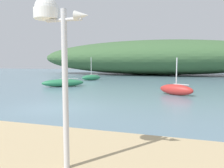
% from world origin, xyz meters
% --- Properties ---
extents(ground_plane, '(120.00, 120.00, 0.00)m').
position_xyz_m(ground_plane, '(0.00, 0.00, 0.00)').
color(ground_plane, slate).
extents(distant_hill, '(46.24, 14.86, 6.59)m').
position_xyz_m(distant_hill, '(1.33, 33.09, 3.30)').
color(distant_hill, '#3D6038').
rests_on(distant_hill, ground).
extents(mast_structure, '(1.16, 0.51, 3.51)m').
position_xyz_m(mast_structure, '(3.83, -6.12, 3.08)').
color(mast_structure, silver).
rests_on(mast_structure, beach_sand).
extents(sailboat_east_reach, '(4.01, 3.25, 5.33)m').
position_xyz_m(sailboat_east_reach, '(-4.72, 9.22, 0.39)').
color(sailboat_east_reach, '#287A4C').
rests_on(sailboat_east_reach, ground).
extents(sailboat_centre_water, '(2.51, 2.48, 3.05)m').
position_xyz_m(sailboat_centre_water, '(-5.03, 17.24, 0.37)').
color(sailboat_centre_water, '#287A4C').
rests_on(sailboat_centre_water, ground).
extents(sailboat_far_right, '(2.71, 1.94, 2.74)m').
position_xyz_m(sailboat_far_right, '(6.05, 6.71, 0.41)').
color(sailboat_far_right, '#B72D28').
rests_on(sailboat_far_right, ground).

